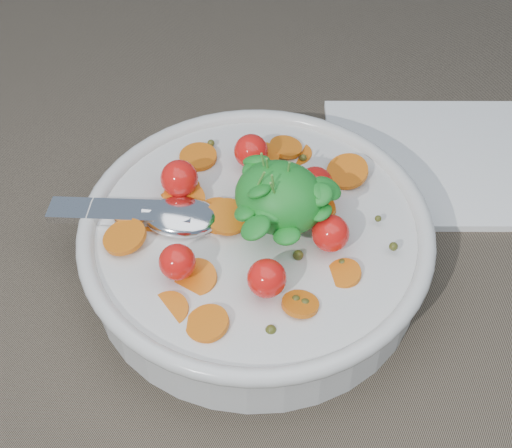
% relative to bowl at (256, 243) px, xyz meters
% --- Properties ---
extents(ground, '(6.00, 6.00, 0.00)m').
position_rel_bowl_xyz_m(ground, '(0.01, 0.00, -0.03)').
color(ground, brown).
rests_on(ground, ground).
extents(bowl, '(0.28, 0.26, 0.11)m').
position_rel_bowl_xyz_m(bowl, '(0.00, 0.00, 0.00)').
color(bowl, silver).
rests_on(bowl, ground).
extents(napkin, '(0.22, 0.21, 0.01)m').
position_rel_bowl_xyz_m(napkin, '(0.09, 0.17, -0.03)').
color(napkin, white).
rests_on(napkin, ground).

